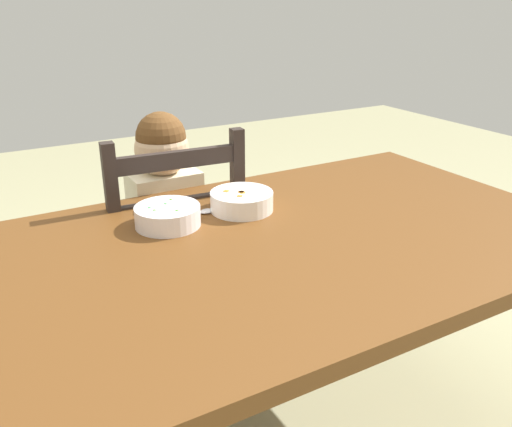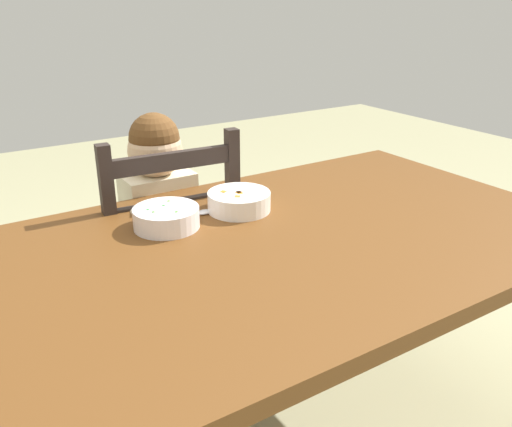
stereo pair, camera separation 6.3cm
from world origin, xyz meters
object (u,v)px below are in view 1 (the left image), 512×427
(dining_table, at_px, (292,266))
(bowl_of_peas, at_px, (168,215))
(child_figure, at_px, (169,213))
(bowl_of_carrots, at_px, (242,200))
(spoon, at_px, (213,210))
(dining_chair, at_px, (170,263))

(dining_table, height_order, bowl_of_peas, bowl_of_peas)
(child_figure, distance_m, bowl_of_carrots, 0.33)
(child_figure, distance_m, spoon, 0.28)
(dining_chair, relative_size, bowl_of_carrots, 5.17)
(dining_chair, bearing_deg, spoon, -81.40)
(spoon, bearing_deg, child_figure, 97.90)
(dining_table, xyz_separation_m, spoon, (-0.11, 0.24, 0.09))
(dining_chair, bearing_deg, child_figure, -55.93)
(child_figure, bearing_deg, dining_chair, 124.07)
(bowl_of_carrots, bearing_deg, dining_table, -81.57)
(dining_chair, bearing_deg, dining_table, -74.11)
(dining_table, relative_size, bowl_of_peas, 8.76)
(bowl_of_peas, bearing_deg, dining_table, -40.26)
(child_figure, height_order, bowl_of_carrots, child_figure)
(dining_table, bearing_deg, bowl_of_carrots, 98.43)
(dining_table, xyz_separation_m, bowl_of_peas, (-0.25, 0.21, 0.12))
(dining_table, distance_m, dining_chair, 0.56)
(dining_chair, relative_size, bowl_of_peas, 5.32)
(dining_chair, distance_m, bowl_of_peas, 0.44)
(bowl_of_peas, relative_size, bowl_of_carrots, 0.97)
(dining_chair, xyz_separation_m, bowl_of_peas, (-0.11, -0.30, 0.30))
(dining_table, xyz_separation_m, bowl_of_carrots, (-0.03, 0.21, 0.12))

